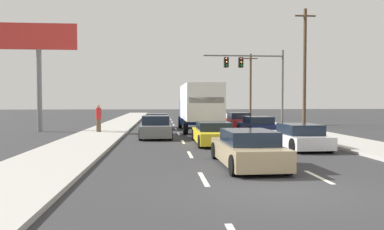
{
  "coord_description": "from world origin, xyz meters",
  "views": [
    {
      "loc": [
        -2.92,
        -9.39,
        2.23
      ],
      "look_at": [
        -0.77,
        16.7,
        1.28
      ],
      "focal_mm": 35.72,
      "sensor_mm": 36.0,
      "label": 1
    }
  ],
  "objects_px": {
    "traffic_signal_mast": "(251,69)",
    "pedestrian_near_corner": "(99,118)",
    "car_yellow": "(213,134)",
    "car_white": "(298,137)",
    "car_tan": "(247,149)",
    "car_red": "(239,121)",
    "car_navy": "(257,126)",
    "utility_pole_far": "(251,85)",
    "roadside_billboard": "(39,51)",
    "utility_pole_mid": "(305,67)",
    "box_truck": "(199,105)",
    "car_gray": "(156,128)",
    "car_green": "(157,122)"
  },
  "relations": [
    {
      "from": "car_yellow",
      "to": "car_red",
      "type": "bearing_deg",
      "value": 72.21
    },
    {
      "from": "car_gray",
      "to": "car_navy",
      "type": "height_order",
      "value": "car_gray"
    },
    {
      "from": "utility_pole_far",
      "to": "pedestrian_near_corner",
      "type": "bearing_deg",
      "value": -124.73
    },
    {
      "from": "car_navy",
      "to": "pedestrian_near_corner",
      "type": "bearing_deg",
      "value": 172.42
    },
    {
      "from": "roadside_billboard",
      "to": "pedestrian_near_corner",
      "type": "bearing_deg",
      "value": -26.06
    },
    {
      "from": "car_yellow",
      "to": "car_white",
      "type": "bearing_deg",
      "value": -29.72
    },
    {
      "from": "car_tan",
      "to": "car_white",
      "type": "height_order",
      "value": "car_tan"
    },
    {
      "from": "utility_pole_mid",
      "to": "utility_pole_far",
      "type": "bearing_deg",
      "value": 91.34
    },
    {
      "from": "car_gray",
      "to": "pedestrian_near_corner",
      "type": "relative_size",
      "value": 2.39
    },
    {
      "from": "car_red",
      "to": "car_navy",
      "type": "relative_size",
      "value": 0.94
    },
    {
      "from": "car_red",
      "to": "utility_pole_far",
      "type": "bearing_deg",
      "value": 73.66
    },
    {
      "from": "car_tan",
      "to": "utility_pole_mid",
      "type": "height_order",
      "value": "utility_pole_mid"
    },
    {
      "from": "car_red",
      "to": "pedestrian_near_corner",
      "type": "distance_m",
      "value": 11.9
    },
    {
      "from": "car_white",
      "to": "roadside_billboard",
      "type": "height_order",
      "value": "roadside_billboard"
    },
    {
      "from": "car_yellow",
      "to": "pedestrian_near_corner",
      "type": "distance_m",
      "value": 9.69
    },
    {
      "from": "car_white",
      "to": "traffic_signal_mast",
      "type": "xyz_separation_m",
      "value": [
        2.19,
        18.71,
        4.76
      ]
    },
    {
      "from": "traffic_signal_mast",
      "to": "pedestrian_near_corner",
      "type": "bearing_deg",
      "value": -142.57
    },
    {
      "from": "car_gray",
      "to": "box_truck",
      "type": "height_order",
      "value": "box_truck"
    },
    {
      "from": "car_navy",
      "to": "utility_pole_mid",
      "type": "bearing_deg",
      "value": 49.06
    },
    {
      "from": "car_navy",
      "to": "car_white",
      "type": "height_order",
      "value": "car_navy"
    },
    {
      "from": "car_tan",
      "to": "roadside_billboard",
      "type": "xyz_separation_m",
      "value": [
        -11.76,
        15.79,
        5.26
      ]
    },
    {
      "from": "box_truck",
      "to": "car_red",
      "type": "xyz_separation_m",
      "value": [
        3.73,
        3.68,
        -1.39
      ]
    },
    {
      "from": "car_red",
      "to": "roadside_billboard",
      "type": "xyz_separation_m",
      "value": [
        -15.32,
        -2.85,
        5.26
      ]
    },
    {
      "from": "car_green",
      "to": "traffic_signal_mast",
      "type": "bearing_deg",
      "value": 31.93
    },
    {
      "from": "car_tan",
      "to": "pedestrian_near_corner",
      "type": "distance_m",
      "value": 15.35
    },
    {
      "from": "car_gray",
      "to": "roadside_billboard",
      "type": "xyz_separation_m",
      "value": [
        -8.49,
        5.32,
        5.24
      ]
    },
    {
      "from": "utility_pole_mid",
      "to": "car_gray",
      "type": "bearing_deg",
      "value": -146.27
    },
    {
      "from": "car_white",
      "to": "utility_pole_far",
      "type": "relative_size",
      "value": 0.54
    },
    {
      "from": "car_red",
      "to": "utility_pole_far",
      "type": "height_order",
      "value": "utility_pole_far"
    },
    {
      "from": "car_white",
      "to": "utility_pole_far",
      "type": "distance_m",
      "value": 32.64
    },
    {
      "from": "car_yellow",
      "to": "car_navy",
      "type": "bearing_deg",
      "value": 55.29
    },
    {
      "from": "utility_pole_far",
      "to": "roadside_billboard",
      "type": "distance_m",
      "value": 29.37
    },
    {
      "from": "car_red",
      "to": "car_white",
      "type": "height_order",
      "value": "car_red"
    },
    {
      "from": "car_tan",
      "to": "roadside_billboard",
      "type": "distance_m",
      "value": 20.38
    },
    {
      "from": "pedestrian_near_corner",
      "to": "utility_pole_far",
      "type": "bearing_deg",
      "value": 55.27
    },
    {
      "from": "utility_pole_mid",
      "to": "car_yellow",
      "type": "bearing_deg",
      "value": -128.31
    },
    {
      "from": "car_gray",
      "to": "pedestrian_near_corner",
      "type": "distance_m",
      "value": 5.0
    },
    {
      "from": "car_green",
      "to": "traffic_signal_mast",
      "type": "distance_m",
      "value": 11.53
    },
    {
      "from": "utility_pole_far",
      "to": "roadside_billboard",
      "type": "relative_size",
      "value": 1.07
    },
    {
      "from": "roadside_billboard",
      "to": "car_yellow",
      "type": "bearing_deg",
      "value": -37.87
    },
    {
      "from": "car_yellow",
      "to": "utility_pole_mid",
      "type": "relative_size",
      "value": 0.46
    },
    {
      "from": "car_yellow",
      "to": "car_white",
      "type": "relative_size",
      "value": 1.02
    },
    {
      "from": "utility_pole_mid",
      "to": "pedestrian_near_corner",
      "type": "distance_m",
      "value": 17.75
    },
    {
      "from": "car_green",
      "to": "car_tan",
      "type": "height_order",
      "value": "car_tan"
    },
    {
      "from": "car_yellow",
      "to": "car_red",
      "type": "distance_m",
      "value": 12.41
    },
    {
      "from": "car_white",
      "to": "car_gray",
      "type": "bearing_deg",
      "value": 139.52
    },
    {
      "from": "traffic_signal_mast",
      "to": "utility_pole_mid",
      "type": "bearing_deg",
      "value": -52.02
    },
    {
      "from": "car_green",
      "to": "car_yellow",
      "type": "distance_m",
      "value": 11.42
    },
    {
      "from": "car_tan",
      "to": "pedestrian_near_corner",
      "type": "relative_size",
      "value": 2.45
    },
    {
      "from": "car_yellow",
      "to": "utility_pole_far",
      "type": "height_order",
      "value": "utility_pole_far"
    }
  ]
}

